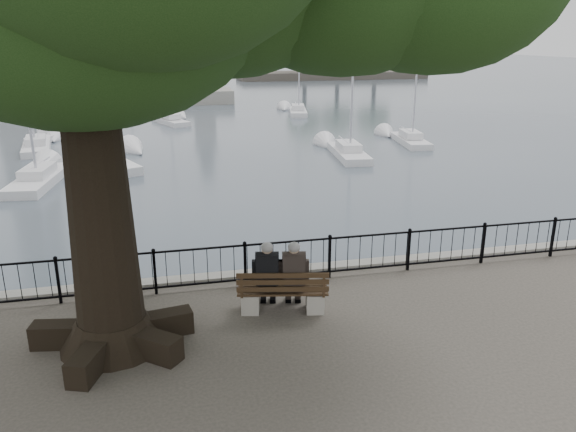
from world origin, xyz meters
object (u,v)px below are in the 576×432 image
object	(u,v)px
bench	(283,297)
person_left	(267,278)
lion_monument	(203,82)
person_right	(294,278)

from	to	relation	value
bench	person_left	bearing A→B (deg)	149.38
bench	person_left	world-z (taller)	person_left
bench	lion_monument	bearing A→B (deg)	87.14
person_right	lion_monument	world-z (taller)	lion_monument
person_left	person_right	distance (m)	0.54
person_left	person_right	size ratio (longest dim) A/B	1.00
lion_monument	person_right	bearing A→B (deg)	-92.58
person_right	lion_monument	bearing A→B (deg)	87.42
person_right	bench	bearing A→B (deg)	-166.55
person_left	bench	bearing A→B (deg)	-30.62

